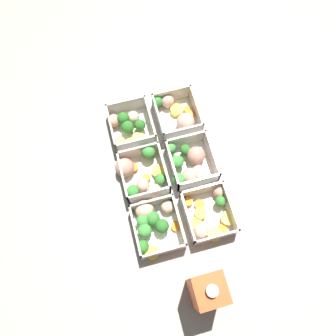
# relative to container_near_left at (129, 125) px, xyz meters

# --- Properties ---
(ground_plane) EXTENTS (4.00, 4.00, 0.00)m
(ground_plane) POSITION_rel_container_near_left_xyz_m (0.15, 0.07, -0.02)
(ground_plane) COLOR gray
(container_near_left) EXTENTS (0.13, 0.13, 0.06)m
(container_near_left) POSITION_rel_container_near_left_xyz_m (0.00, 0.00, 0.00)
(container_near_left) COLOR silver
(container_near_left) RESTS_ON ground_plane
(container_near_center) EXTENTS (0.15, 0.14, 0.06)m
(container_near_center) POSITION_rel_container_near_left_xyz_m (0.15, 0.00, 0.00)
(container_near_center) COLOR silver
(container_near_center) RESTS_ON ground_plane
(container_near_right) EXTENTS (0.16, 0.13, 0.06)m
(container_near_right) POSITION_rel_container_near_left_xyz_m (0.29, -0.00, 0.00)
(container_near_right) COLOR silver
(container_near_right) RESTS_ON ground_plane
(container_far_left) EXTENTS (0.15, 0.12, 0.06)m
(container_far_left) POSITION_rel_container_near_left_xyz_m (0.00, 0.14, 0.00)
(container_far_left) COLOR silver
(container_far_left) RESTS_ON ground_plane
(container_far_center) EXTENTS (0.13, 0.13, 0.06)m
(container_far_center) POSITION_rel_container_near_left_xyz_m (0.16, 0.13, 0.00)
(container_far_center) COLOR silver
(container_far_center) RESTS_ON ground_plane
(container_far_right) EXTENTS (0.15, 0.13, 0.06)m
(container_far_right) POSITION_rel_container_near_left_xyz_m (0.30, 0.15, -0.00)
(container_far_right) COLOR silver
(container_far_right) RESTS_ON ground_plane
(juice_carton) EXTENTS (0.07, 0.07, 0.20)m
(juice_carton) POSITION_rel_container_near_left_xyz_m (0.48, 0.08, 0.07)
(juice_carton) COLOR #D14C1E
(juice_carton) RESTS_ON ground_plane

